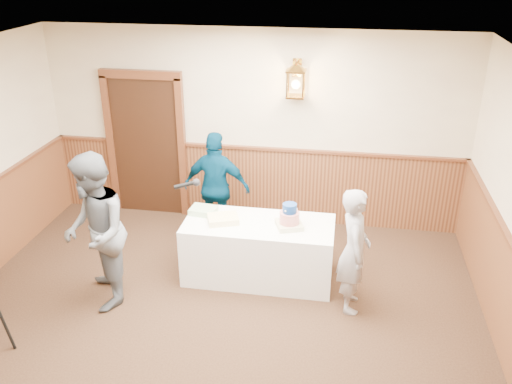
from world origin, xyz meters
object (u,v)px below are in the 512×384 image
sheet_cake_green (203,210)px  baker (354,251)px  interviewer (95,233)px  assistant_p (217,187)px  tiered_cake (289,218)px  display_table (259,250)px  sheet_cake_yellow (223,219)px

sheet_cake_green → baker: bearing=-17.3°
interviewer → assistant_p: interviewer is taller
tiered_cake → assistant_p: (-1.09, 0.90, -0.09)m
interviewer → baker: (2.82, 0.38, -0.17)m
tiered_cake → sheet_cake_green: size_ratio=1.19×
baker → assistant_p: 2.26m
interviewer → tiered_cake: bearing=84.9°
interviewer → assistant_p: 1.94m
sheet_cake_green → assistant_p: size_ratio=0.20×
tiered_cake → display_table: bearing=174.3°
interviewer → assistant_p: bearing=124.3°
tiered_cake → sheet_cake_yellow: bearing=-179.9°
display_table → sheet_cake_yellow: size_ratio=5.04×
tiered_cake → baker: 0.86m
tiered_cake → sheet_cake_yellow: 0.80m
tiered_cake → assistant_p: assistant_p is taller
display_table → interviewer: interviewer is taller
sheet_cake_yellow → interviewer: (-1.26, -0.77, 0.12)m
sheet_cake_yellow → baker: bearing=-14.2°
interviewer → assistant_p: (0.97, 1.68, -0.13)m
sheet_cake_yellow → assistant_p: (-0.29, 0.90, -0.01)m
tiered_cake → assistant_p: bearing=140.3°
display_table → interviewer: 1.95m
sheet_cake_yellow → assistant_p: bearing=107.8°
sheet_cake_green → interviewer: bearing=-135.4°
sheet_cake_yellow → assistant_p: 0.95m
sheet_cake_green → baker: baker is taller
sheet_cake_yellow → assistant_p: size_ratio=0.23×
display_table → sheet_cake_green: bearing=168.6°
sheet_cake_green → assistant_p: 0.72m
display_table → tiered_cake: (0.37, -0.04, 0.49)m
baker → tiered_cake: bearing=58.4°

